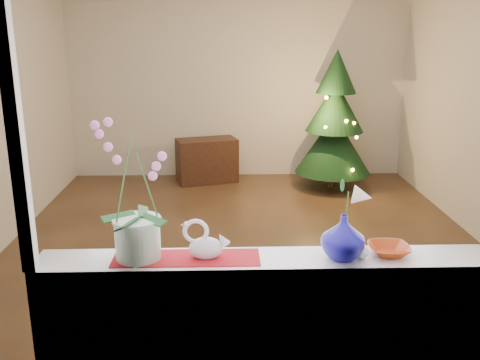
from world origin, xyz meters
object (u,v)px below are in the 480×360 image
object	(u,v)px
xmas_tree	(334,120)
side_table	(207,161)
blue_vase	(343,234)
amber_dish	(389,251)
paperweight	(361,252)
swan	(206,240)
orchid_pot	(135,191)

from	to	relation	value
xmas_tree	side_table	world-z (taller)	xmas_tree
xmas_tree	side_table	distance (m)	1.74
blue_vase	xmas_tree	xyz separation A→B (m)	(0.82, 4.24, -0.18)
blue_vase	amber_dish	size ratio (longest dim) A/B	1.47
side_table	paperweight	bearing A→B (deg)	-95.12
paperweight	side_table	bearing A→B (deg)	100.92
blue_vase	paperweight	bearing A→B (deg)	-5.93
swan	paperweight	bearing A→B (deg)	-12.96
swan	xmas_tree	world-z (taller)	xmas_tree
side_table	blue_vase	bearing A→B (deg)	-96.17
blue_vase	xmas_tree	size ratio (longest dim) A/B	0.14
orchid_pot	side_table	size ratio (longest dim) A/B	0.87
xmas_tree	swan	bearing A→B (deg)	-109.24
paperweight	amber_dish	size ratio (longest dim) A/B	0.42
orchid_pot	amber_dish	bearing A→B (deg)	0.50
blue_vase	paperweight	size ratio (longest dim) A/B	3.48
blue_vase	side_table	world-z (taller)	blue_vase
blue_vase	amber_dish	xyz separation A→B (m)	(0.23, 0.03, -0.10)
amber_dish	side_table	xyz separation A→B (m)	(-1.02, 4.51, -0.65)
swan	side_table	xyz separation A→B (m)	(-0.14, 4.52, -0.72)
orchid_pot	xmas_tree	xyz separation A→B (m)	(1.79, 4.22, -0.39)
orchid_pot	blue_vase	bearing A→B (deg)	-1.33
xmas_tree	side_table	size ratio (longest dim) A/B	2.25
blue_vase	side_table	distance (m)	4.67
paperweight	xmas_tree	size ratio (longest dim) A/B	0.04
paperweight	amber_dish	xyz separation A→B (m)	(0.15, 0.04, -0.01)
swan	orchid_pot	bearing A→B (deg)	168.45
xmas_tree	orchid_pot	bearing A→B (deg)	-113.04
amber_dish	xmas_tree	distance (m)	4.25
blue_vase	amber_dish	distance (m)	0.26
side_table	amber_dish	bearing A→B (deg)	-93.24
orchid_pot	xmas_tree	world-z (taller)	xmas_tree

